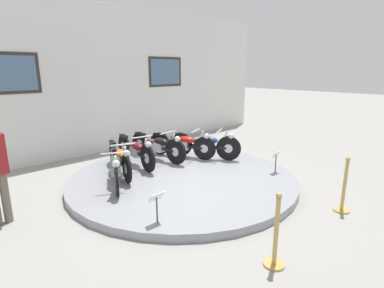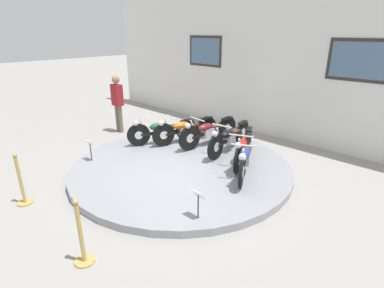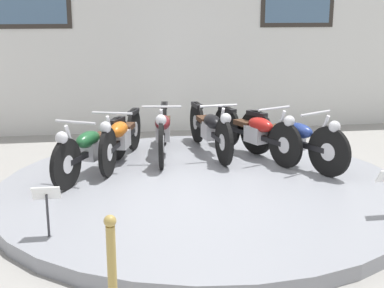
% 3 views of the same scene
% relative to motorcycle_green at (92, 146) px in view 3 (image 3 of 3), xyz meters
% --- Properties ---
extents(ground_plane, '(60.00, 60.00, 0.00)m').
position_rel_motorcycle_green_xyz_m(ground_plane, '(1.35, -0.59, -0.53)').
color(ground_plane, gray).
extents(display_platform, '(5.05, 5.05, 0.15)m').
position_rel_motorcycle_green_xyz_m(display_platform, '(1.35, -0.59, -0.45)').
color(display_platform, gray).
rests_on(display_platform, ground_plane).
extents(back_wall, '(14.00, 0.22, 4.37)m').
position_rel_motorcycle_green_xyz_m(back_wall, '(1.35, 3.09, 1.66)').
color(back_wall, silver).
rests_on(back_wall, ground_plane).
extents(motorcycle_green, '(0.96, 1.77, 0.79)m').
position_rel_motorcycle_green_xyz_m(motorcycle_green, '(0.00, 0.00, 0.00)').
color(motorcycle_green, black).
rests_on(motorcycle_green, display_platform).
extents(motorcycle_orange, '(0.70, 1.91, 0.79)m').
position_rel_motorcycle_green_xyz_m(motorcycle_orange, '(0.38, 0.49, 0.01)').
color(motorcycle_orange, black).
rests_on(motorcycle_orange, display_platform).
extents(motorcycle_maroon, '(0.54, 2.01, 0.81)m').
position_rel_motorcycle_green_xyz_m(motorcycle_maroon, '(1.00, 0.77, 0.02)').
color(motorcycle_maroon, black).
rests_on(motorcycle_maroon, display_platform).
extents(motorcycle_black, '(0.54, 2.00, 0.80)m').
position_rel_motorcycle_green_xyz_m(motorcycle_black, '(1.70, 0.77, 0.01)').
color(motorcycle_black, black).
rests_on(motorcycle_black, display_platform).
extents(motorcycle_red, '(0.83, 1.84, 0.79)m').
position_rel_motorcycle_green_xyz_m(motorcycle_red, '(2.32, 0.49, 0.00)').
color(motorcycle_red, black).
rests_on(motorcycle_red, display_platform).
extents(motorcycle_blue, '(0.98, 1.80, 0.80)m').
position_rel_motorcycle_green_xyz_m(motorcycle_blue, '(2.69, 0.00, 0.01)').
color(motorcycle_blue, black).
rests_on(motorcycle_blue, display_platform).
extents(info_placard_front_left, '(0.26, 0.11, 0.51)m').
position_rel_motorcycle_green_xyz_m(info_placard_front_left, '(-0.37, -1.92, -0.01)').
color(info_placard_front_left, '#333338').
rests_on(info_placard_front_left, display_platform).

